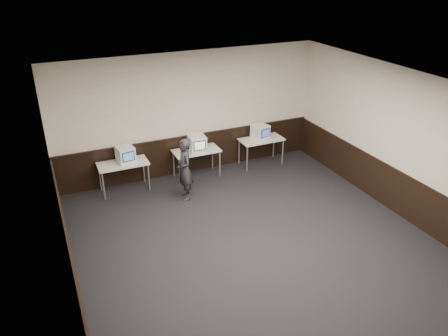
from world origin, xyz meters
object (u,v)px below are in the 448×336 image
(desk_center, at_px, (196,153))
(emac_center, at_px, (197,143))
(desk_left, at_px, (123,166))
(desk_right, at_px, (261,141))
(emac_left, at_px, (125,154))
(person, at_px, (185,169))
(emac_right, at_px, (260,132))

(desk_center, height_order, emac_center, emac_center)
(desk_left, distance_m, desk_right, 3.80)
(desk_left, bearing_deg, desk_center, 0.00)
(emac_left, height_order, person, person)
(person, bearing_deg, emac_center, 144.41)
(desk_center, bearing_deg, person, -124.50)
(desk_left, relative_size, person, 0.79)
(desk_center, relative_size, emac_right, 2.43)
(desk_left, relative_size, desk_right, 1.00)
(desk_left, xyz_separation_m, emac_left, (0.09, 0.03, 0.27))
(desk_right, distance_m, emac_center, 1.91)
(emac_center, bearing_deg, person, -122.77)
(desk_left, height_order, emac_left, emac_left)
(emac_center, xyz_separation_m, person, (-0.67, -0.91, -0.20))
(desk_left, xyz_separation_m, emac_right, (3.78, 0.04, 0.27))
(desk_center, relative_size, emac_left, 2.55)
(emac_left, bearing_deg, desk_center, -8.85)
(desk_left, relative_size, emac_left, 2.55)
(emac_right, bearing_deg, emac_center, 168.05)
(person, bearing_deg, desk_left, -127.03)
(person, bearing_deg, emac_right, 112.20)
(desk_right, relative_size, emac_right, 2.43)
(desk_center, xyz_separation_m, emac_left, (-1.81, 0.03, 0.27))
(desk_right, relative_size, emac_center, 2.55)
(emac_center, relative_size, person, 0.31)
(emac_right, bearing_deg, desk_left, 165.88)
(desk_left, distance_m, emac_center, 1.93)
(emac_left, relative_size, person, 0.31)
(desk_center, xyz_separation_m, emac_center, (0.01, -0.05, 0.28))
(desk_right, xyz_separation_m, person, (-2.56, -0.96, 0.08))
(desk_left, height_order, emac_center, emac_center)
(desk_center, distance_m, emac_center, 0.28)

